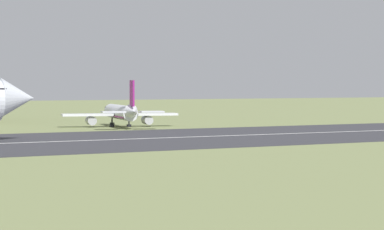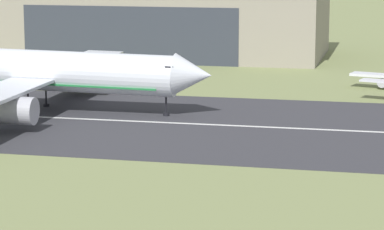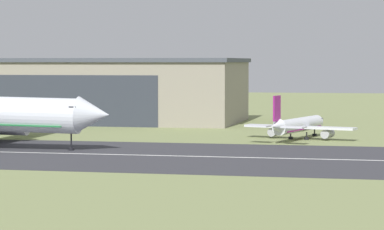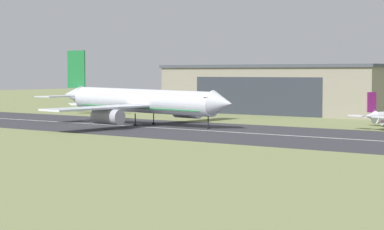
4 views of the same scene
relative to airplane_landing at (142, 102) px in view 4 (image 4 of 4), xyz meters
The scene contains 6 objects.
ground_plane 75.07m from the airplane_landing, 61.61° to the right, with size 673.45×673.45×0.00m, color #7A8451.
runway_strip 36.25m from the airplane_landing, ahead, with size 433.45×41.16×0.06m, color #333338.
runway_centreline 36.25m from the airplane_landing, ahead, with size 390.10×0.70×0.01m, color silver.
hangar_building 66.98m from the airplane_landing, 91.53° to the left, with size 71.32×32.93×14.43m.
airplane_landing is the anchor object (origin of this frame).
airplane_parked_west 55.35m from the airplane_landing, 145.53° to the left, with size 19.41×17.91×7.59m.
Camera 4 is at (78.25, -1.54, 12.23)m, focal length 70.00 mm.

